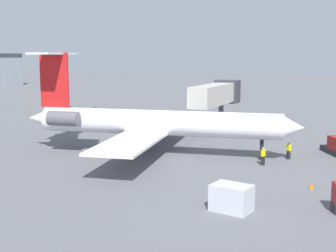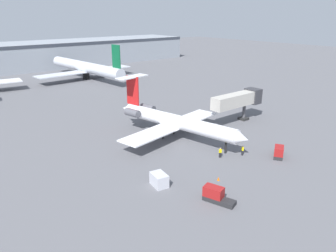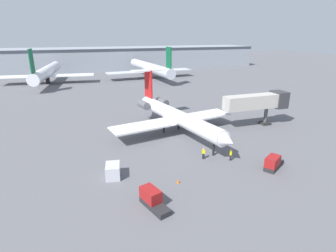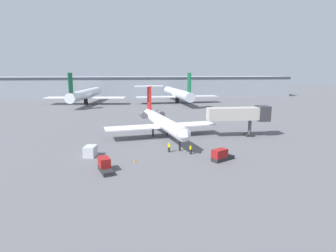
{
  "view_description": "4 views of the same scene",
  "coord_description": "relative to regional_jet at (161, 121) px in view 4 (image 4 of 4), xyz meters",
  "views": [
    {
      "loc": [
        -40.28,
        -18.12,
        10.09
      ],
      "look_at": [
        -0.75,
        0.1,
        3.23
      ],
      "focal_mm": 48.48,
      "sensor_mm": 36.0,
      "label": 1
    },
    {
      "loc": [
        -36.43,
        -40.97,
        22.07
      ],
      "look_at": [
        -0.22,
        3.52,
        2.15
      ],
      "focal_mm": 34.83,
      "sensor_mm": 36.0,
      "label": 2
    },
    {
      "loc": [
        -16.14,
        -40.89,
        17.33
      ],
      "look_at": [
        -2.24,
        -1.03,
        2.77
      ],
      "focal_mm": 28.78,
      "sensor_mm": 36.0,
      "label": 3
    },
    {
      "loc": [
        -5.5,
        -56.79,
        13.97
      ],
      "look_at": [
        1.69,
        2.88,
        2.28
      ],
      "focal_mm": 30.73,
      "sensor_mm": 36.0,
      "label": 4
    }
  ],
  "objects": [
    {
      "name": "baggage_tug_trailing",
      "position": [
        -9.96,
        -20.28,
        -2.56
      ],
      "size": [
        2.56,
        4.24,
        1.9
      ],
      "color": "#262628",
      "rests_on": "ground_plane"
    },
    {
      "name": "ground_plane",
      "position": [
        -0.25,
        -2.77,
        -3.45
      ],
      "size": [
        400.0,
        400.0,
        0.1
      ],
      "primitive_type": "cube",
      "color": "#5B5B60"
    },
    {
      "name": "regional_jet",
      "position": [
        0.0,
        0.0,
        0.0
      ],
      "size": [
        24.01,
        28.72,
        10.31
      ],
      "color": "white",
      "rests_on": "ground_plane"
    },
    {
      "name": "traffic_cone_near",
      "position": [
        -5.72,
        -16.85,
        -3.13
      ],
      "size": [
        0.36,
        0.36,
        0.55
      ],
      "color": "orange",
      "rests_on": "ground_plane"
    },
    {
      "name": "jet_bridge",
      "position": [
        17.2,
        -1.56,
        1.4
      ],
      "size": [
        13.22,
        3.2,
        6.52
      ],
      "color": "#B7B2A8",
      "rests_on": "ground_plane"
    },
    {
      "name": "ground_crew_loader",
      "position": [
        0.19,
        -11.77,
        -2.54
      ],
      "size": [
        0.46,
        0.37,
        1.69
      ],
      "color": "black",
      "rests_on": "ground_plane"
    },
    {
      "name": "parked_airliner_west_end",
      "position": [
        -25.54,
        62.9,
        0.76
      ],
      "size": [
        33.16,
        39.06,
        13.13
      ],
      "color": "white",
      "rests_on": "ground_plane"
    },
    {
      "name": "cargo_container_uld",
      "position": [
        -13.0,
        -12.76,
        -2.53
      ],
      "size": [
        2.15,
        2.79,
        1.74
      ],
      "color": "silver",
      "rests_on": "ground_plane"
    },
    {
      "name": "parked_airliner_west_mid",
      "position": [
        13.02,
        62.83,
        0.73
      ],
      "size": [
        35.48,
        41.97,
        13.09
      ],
      "color": "silver",
      "rests_on": "ground_plane"
    },
    {
      "name": "ground_crew_marshaller",
      "position": [
        3.67,
        -13.48,
        -2.54
      ],
      "size": [
        0.45,
        0.47,
        1.69
      ],
      "color": "black",
      "rests_on": "ground_plane"
    },
    {
      "name": "baggage_tug_lead",
      "position": [
        7.67,
        -17.61,
        -2.56
      ],
      "size": [
        4.15,
        3.26,
        1.9
      ],
      "color": "#262628",
      "rests_on": "ground_plane"
    },
    {
      "name": "terminal_building",
      "position": [
        -0.25,
        99.7,
        1.87
      ],
      "size": [
        157.17,
        24.06,
        10.51
      ],
      "color": "#8C939E",
      "rests_on": "ground_plane"
    }
  ]
}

